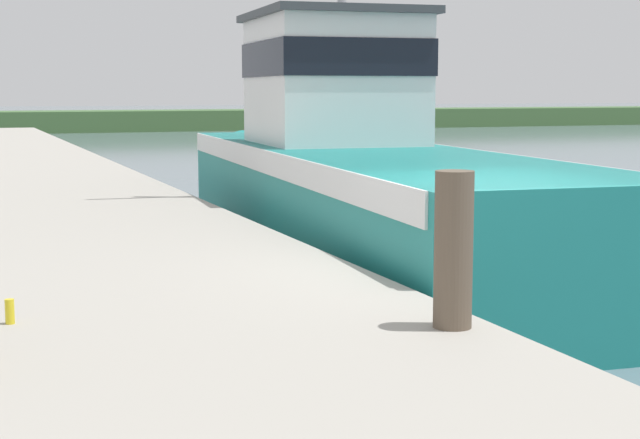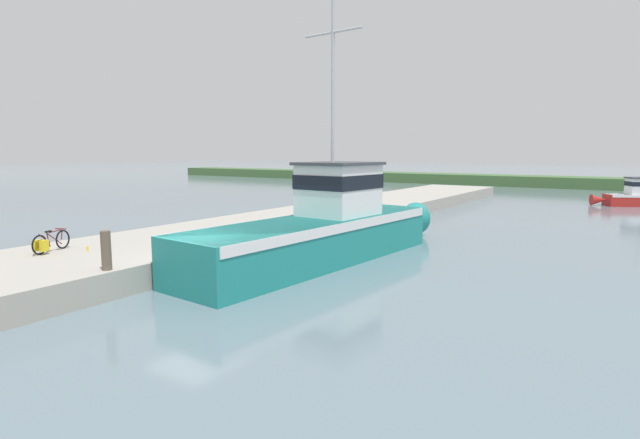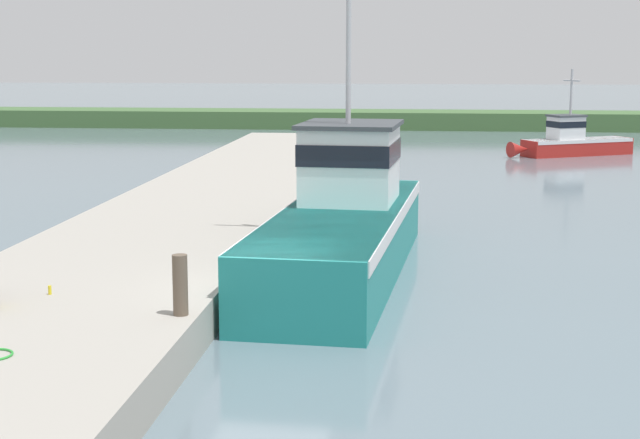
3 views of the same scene
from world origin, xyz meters
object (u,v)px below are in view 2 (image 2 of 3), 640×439
object	(u,v)px
mooring_post	(106,250)
water_bottle_by_bike	(88,249)
fishing_boat_main	(326,227)
bicycle_touring	(48,243)

from	to	relation	value
mooring_post	water_bottle_by_bike	bearing A→B (deg)	157.42
fishing_boat_main	water_bottle_by_bike	world-z (taller)	fishing_boat_main
fishing_boat_main	water_bottle_by_bike	distance (m)	8.85
bicycle_touring	mooring_post	bearing A→B (deg)	-27.01
bicycle_touring	water_bottle_by_bike	bearing A→B (deg)	22.06
fishing_boat_main	mooring_post	xyz separation A→B (m)	(-2.51, -8.12, 0.11)
fishing_boat_main	bicycle_touring	distance (m)	10.10
fishing_boat_main	mooring_post	size ratio (longest dim) A/B	12.76
mooring_post	water_bottle_by_bike	size ratio (longest dim) A/B	6.16
bicycle_touring	mooring_post	xyz separation A→B (m)	(4.02, -0.41, 0.24)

